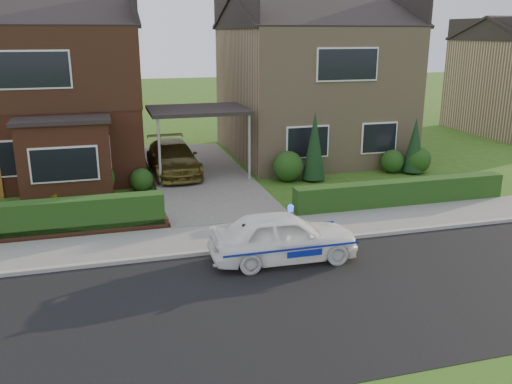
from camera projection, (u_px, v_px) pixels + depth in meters
name	position (u px, v px, depth m)	size (l,w,h in m)	color
ground	(289.00, 302.00, 11.73)	(120.00, 120.00, 0.00)	#295416
road	(289.00, 302.00, 11.73)	(60.00, 6.00, 0.02)	black
kerb	(252.00, 248.00, 14.53)	(60.00, 0.16, 0.12)	#9E9993
sidewalk	(242.00, 235.00, 15.50)	(60.00, 2.00, 0.10)	slate
driveway	(200.00, 175.00, 21.86)	(3.80, 12.00, 0.12)	#666059
house_left	(44.00, 78.00, 21.97)	(7.50, 9.53, 7.25)	brown
house_right	(310.00, 76.00, 25.11)	(7.50, 8.06, 7.25)	tan
carport_link	(198.00, 111.00, 21.08)	(3.80, 3.00, 2.77)	black
dwarf_wall	(30.00, 236.00, 15.06)	(7.70, 0.25, 0.36)	brown
hedge_left	(31.00, 240.00, 15.25)	(7.50, 0.55, 0.90)	#173C13
hedge_right	(400.00, 206.00, 18.17)	(7.50, 0.55, 0.80)	#173C13
shrub_left_mid	(96.00, 178.00, 19.08)	(1.32, 1.32, 1.32)	#173C13
shrub_left_near	(142.00, 180.00, 19.85)	(0.84, 0.84, 0.84)	#173C13
shrub_right_near	(288.00, 166.00, 21.06)	(1.20, 1.20, 1.20)	#173C13
shrub_right_mid	(392.00, 161.00, 22.39)	(0.96, 0.96, 0.96)	#173C13
shrub_right_far	(418.00, 160.00, 22.35)	(1.08, 1.08, 1.08)	#173C13
conifer_a	(314.00, 148.00, 20.94)	(0.90, 0.90, 2.60)	black
conifer_b	(415.00, 147.00, 22.14)	(0.90, 0.90, 2.20)	black
police_car	(283.00, 237.00, 13.70)	(3.45, 3.79, 1.44)	white
driveway_car	(173.00, 158.00, 21.77)	(1.79, 4.42, 1.28)	brown
potted_plant_b	(51.00, 207.00, 16.70)	(0.46, 0.37, 0.84)	gray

